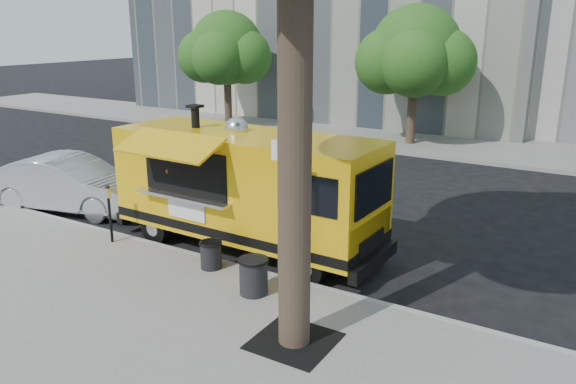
{
  "coord_description": "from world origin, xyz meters",
  "views": [
    {
      "loc": [
        6.46,
        -9.37,
        4.83
      ],
      "look_at": [
        0.8,
        0.0,
        1.56
      ],
      "focal_mm": 35.0,
      "sensor_mm": 36.0,
      "label": 1
    }
  ],
  "objects_px": {
    "far_tree_a": "(226,48)",
    "trash_bin_left": "(211,254)",
    "sedan": "(70,184)",
    "trash_bin_right": "(254,275)",
    "sign_post": "(279,204)",
    "food_truck": "(244,186)",
    "far_tree_b": "(416,51)",
    "parking_meter": "(109,207)"
  },
  "relations": [
    {
      "from": "food_truck",
      "to": "sign_post",
      "type": "bearing_deg",
      "value": -39.93
    },
    {
      "from": "far_tree_a",
      "to": "sign_post",
      "type": "relative_size",
      "value": 1.79
    },
    {
      "from": "sign_post",
      "to": "sedan",
      "type": "xyz_separation_m",
      "value": [
        -7.58,
        1.55,
        -1.11
      ]
    },
    {
      "from": "food_truck",
      "to": "parking_meter",
      "type": "bearing_deg",
      "value": -148.21
    },
    {
      "from": "far_tree_a",
      "to": "food_truck",
      "type": "relative_size",
      "value": 0.84
    },
    {
      "from": "sedan",
      "to": "trash_bin_left",
      "type": "relative_size",
      "value": 8.09
    },
    {
      "from": "far_tree_a",
      "to": "sedan",
      "type": "height_order",
      "value": "far_tree_a"
    },
    {
      "from": "parking_meter",
      "to": "sedan",
      "type": "relative_size",
      "value": 0.3
    },
    {
      "from": "far_tree_b",
      "to": "sign_post",
      "type": "distance_m",
      "value": 14.61
    },
    {
      "from": "far_tree_a",
      "to": "parking_meter",
      "type": "bearing_deg",
      "value": -62.85
    },
    {
      "from": "food_truck",
      "to": "trash_bin_left",
      "type": "xyz_separation_m",
      "value": [
        0.2,
        -1.47,
        -1.01
      ]
    },
    {
      "from": "far_tree_b",
      "to": "food_truck",
      "type": "relative_size",
      "value": 0.87
    },
    {
      "from": "sedan",
      "to": "trash_bin_left",
      "type": "distance_m",
      "value": 5.97
    },
    {
      "from": "sedan",
      "to": "far_tree_a",
      "type": "bearing_deg",
      "value": 5.64
    },
    {
      "from": "trash_bin_left",
      "to": "food_truck",
      "type": "bearing_deg",
      "value": 97.76
    },
    {
      "from": "trash_bin_left",
      "to": "trash_bin_right",
      "type": "height_order",
      "value": "trash_bin_right"
    },
    {
      "from": "sign_post",
      "to": "trash_bin_right",
      "type": "xyz_separation_m",
      "value": [
        -0.4,
        -0.23,
        -1.34
      ]
    },
    {
      "from": "sedan",
      "to": "trash_bin_left",
      "type": "bearing_deg",
      "value": -114.86
    },
    {
      "from": "sedan",
      "to": "trash_bin_right",
      "type": "relative_size",
      "value": 6.66
    },
    {
      "from": "parking_meter",
      "to": "trash_bin_right",
      "type": "bearing_deg",
      "value": -5.96
    },
    {
      "from": "parking_meter",
      "to": "food_truck",
      "type": "height_order",
      "value": "food_truck"
    },
    {
      "from": "far_tree_a",
      "to": "far_tree_b",
      "type": "height_order",
      "value": "far_tree_b"
    },
    {
      "from": "far_tree_a",
      "to": "sedan",
      "type": "relative_size",
      "value": 1.2
    },
    {
      "from": "far_tree_a",
      "to": "sign_post",
      "type": "distance_m",
      "value": 18.14
    },
    {
      "from": "far_tree_b",
      "to": "sedan",
      "type": "distance_m",
      "value": 14.01
    },
    {
      "from": "far_tree_b",
      "to": "trash_bin_right",
      "type": "height_order",
      "value": "far_tree_b"
    },
    {
      "from": "sedan",
      "to": "sign_post",
      "type": "bearing_deg",
      "value": -113.81
    },
    {
      "from": "far_tree_a",
      "to": "trash_bin_left",
      "type": "bearing_deg",
      "value": -54.26
    },
    {
      "from": "far_tree_a",
      "to": "parking_meter",
      "type": "distance_m",
      "value": 15.59
    },
    {
      "from": "parking_meter",
      "to": "food_truck",
      "type": "xyz_separation_m",
      "value": [
        2.59,
        1.52,
        0.48
      ]
    },
    {
      "from": "far_tree_a",
      "to": "sedan",
      "type": "xyz_separation_m",
      "value": [
        3.97,
        -12.3,
        -3.04
      ]
    },
    {
      "from": "far_tree_a",
      "to": "far_tree_b",
      "type": "bearing_deg",
      "value": 2.54
    },
    {
      "from": "trash_bin_left",
      "to": "parking_meter",
      "type": "bearing_deg",
      "value": -178.97
    },
    {
      "from": "far_tree_b",
      "to": "trash_bin_left",
      "type": "distance_m",
      "value": 14.43
    },
    {
      "from": "far_tree_b",
      "to": "trash_bin_left",
      "type": "xyz_separation_m",
      "value": [
        0.79,
        -14.0,
        -3.39
      ]
    },
    {
      "from": "parking_meter",
      "to": "trash_bin_right",
      "type": "relative_size",
      "value": 1.99
    },
    {
      "from": "food_truck",
      "to": "far_tree_b",
      "type": "bearing_deg",
      "value": 94.0
    },
    {
      "from": "sign_post",
      "to": "trash_bin_left",
      "type": "xyz_separation_m",
      "value": [
        -1.76,
        0.25,
        -1.4
      ]
    },
    {
      "from": "far_tree_a",
      "to": "parking_meter",
      "type": "relative_size",
      "value": 4.01
    },
    {
      "from": "sign_post",
      "to": "food_truck",
      "type": "height_order",
      "value": "sign_post"
    },
    {
      "from": "sign_post",
      "to": "far_tree_b",
      "type": "bearing_deg",
      "value": 100.15
    },
    {
      "from": "sign_post",
      "to": "parking_meter",
      "type": "distance_m",
      "value": 4.64
    }
  ]
}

